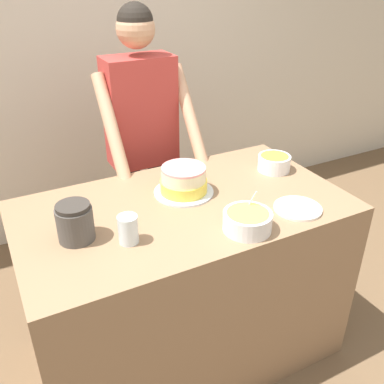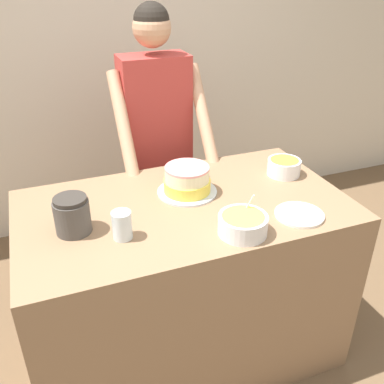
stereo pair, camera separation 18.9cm
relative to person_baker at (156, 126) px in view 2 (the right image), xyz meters
name	(u,v)px [view 2 (the right image)]	position (x,y,z in m)	size (l,w,h in m)	color
wall_back	(110,56)	(-0.09, 0.83, 0.25)	(10.00, 0.05, 2.60)	beige
counter	(185,282)	(-0.09, -0.71, -0.59)	(1.51, 0.85, 0.92)	#8C6B4C
person_baker	(156,126)	(0.00, 0.00, 0.00)	(0.53, 0.47, 1.72)	#2D2D38
cake	(187,181)	(-0.04, -0.61, -0.06)	(0.29, 0.29, 0.14)	silver
frosting_bowl_orange	(284,167)	(0.50, -0.61, -0.08)	(0.17, 0.17, 0.08)	white
frosting_bowl_yellow	(243,224)	(0.05, -1.02, -0.08)	(0.20, 0.20, 0.15)	white
drinking_glass	(122,225)	(-0.41, -0.87, -0.07)	(0.08, 0.08, 0.12)	silver
ceramic_plate	(299,215)	(0.35, -0.99, -0.12)	(0.21, 0.21, 0.01)	white
stoneware_jar	(72,215)	(-0.59, -0.76, -0.05)	(0.15, 0.15, 0.16)	#4C4742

